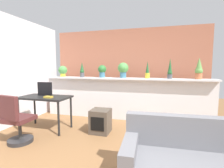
% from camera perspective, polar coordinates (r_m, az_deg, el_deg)
% --- Properties ---
extents(ground_plane, '(12.00, 12.00, 0.00)m').
position_cam_1_polar(ground_plane, '(2.80, -5.32, -24.10)').
color(ground_plane, brown).
extents(divider_wall, '(4.46, 0.16, 1.08)m').
position_cam_1_polar(divider_wall, '(4.44, 3.83, -5.30)').
color(divider_wall, silver).
rests_on(divider_wall, ground).
extents(plant_shelf, '(4.46, 0.35, 0.04)m').
position_cam_1_polar(plant_shelf, '(4.33, 3.77, 1.89)').
color(plant_shelf, silver).
rests_on(plant_shelf, divider_wall).
extents(brick_wall_behind, '(4.46, 0.10, 2.50)m').
position_cam_1_polar(brick_wall_behind, '(4.95, 5.29, 4.12)').
color(brick_wall_behind, '#AD664C').
rests_on(brick_wall_behind, ground).
extents(potted_plant_0, '(0.25, 0.25, 0.32)m').
position_cam_1_polar(potted_plant_0, '(5.02, -16.66, 4.43)').
color(potted_plant_0, gold).
rests_on(potted_plant_0, plant_shelf).
extents(potted_plant_1, '(0.12, 0.12, 0.41)m').
position_cam_1_polar(potted_plant_1, '(4.67, -10.31, 4.60)').
color(potted_plant_1, '#4C4C51').
rests_on(potted_plant_1, plant_shelf).
extents(potted_plant_2, '(0.22, 0.22, 0.33)m').
position_cam_1_polar(potted_plant_2, '(4.47, -3.43, 4.70)').
color(potted_plant_2, '#386B84').
rests_on(potted_plant_2, plant_shelf).
extents(potted_plant_3, '(0.28, 0.28, 0.40)m').
position_cam_1_polar(potted_plant_3, '(4.35, 3.84, 5.18)').
color(potted_plant_3, '#386B84').
rests_on(potted_plant_3, plant_shelf).
extents(potted_plant_4, '(0.11, 0.11, 0.43)m').
position_cam_1_polar(potted_plant_4, '(4.20, 12.15, 4.47)').
color(potted_plant_4, gold).
rests_on(potted_plant_4, plant_shelf).
extents(potted_plant_5, '(0.12, 0.12, 0.50)m').
position_cam_1_polar(potted_plant_5, '(4.21, 19.40, 4.60)').
color(potted_plant_5, '#4C4C51').
rests_on(potted_plant_5, plant_shelf).
extents(potted_plant_6, '(0.17, 0.17, 0.50)m').
position_cam_1_polar(potted_plant_6, '(4.32, 27.86, 4.55)').
color(potted_plant_6, '#C66B42').
rests_on(potted_plant_6, plant_shelf).
extents(desk, '(1.10, 0.60, 0.75)m').
position_cam_1_polar(desk, '(3.98, -22.19, -5.19)').
color(desk, black).
rests_on(desk, ground).
extents(tv_monitor, '(0.36, 0.04, 0.31)m').
position_cam_1_polar(tv_monitor, '(4.04, -22.23, -1.59)').
color(tv_monitor, black).
rests_on(tv_monitor, desk).
extents(office_chair, '(0.47, 0.48, 0.91)m').
position_cam_1_polar(office_chair, '(3.53, -30.11, -11.60)').
color(office_chair, '#262628').
rests_on(office_chair, ground).
extents(side_cube_shelf, '(0.40, 0.41, 0.50)m').
position_cam_1_polar(side_cube_shelf, '(3.62, -4.00, -12.66)').
color(side_cube_shelf, '#4C4238').
rests_on(side_cube_shelf, ground).
extents(book_on_desk, '(0.17, 0.11, 0.04)m').
position_cam_1_polar(book_on_desk, '(3.75, -21.15, -4.21)').
color(book_on_desk, gold).
rests_on(book_on_desk, desk).
extents(couch, '(1.59, 0.83, 0.80)m').
position_cam_1_polar(couch, '(2.25, 26.19, -24.49)').
color(couch, slate).
rests_on(couch, ground).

